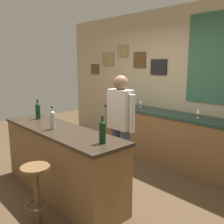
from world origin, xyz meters
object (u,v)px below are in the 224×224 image
object	(u,v)px
wine_bottle_a	(38,110)
wine_glass_b	(198,111)
wine_glass_a	(141,102)
bar_stool	(36,185)
wine_bottle_b	(52,119)
wine_bottle_c	(102,131)
bartender	(121,123)

from	to	relation	value
wine_bottle_a	wine_glass_b	xyz separation A→B (m)	(1.61, 1.99, -0.05)
wine_bottle_a	wine_glass_a	world-z (taller)	wine_bottle_a
wine_glass_a	wine_glass_b	distance (m)	1.30
bar_stool	wine_bottle_b	distance (m)	0.89
wine_bottle_c	wine_glass_b	size ratio (longest dim) A/B	1.97
bartender	wine_bottle_c	size ratio (longest dim) A/B	5.29
wine_bottle_c	bartender	bearing A→B (deg)	122.61
bar_stool	wine_bottle_b	size ratio (longest dim) A/B	2.22
wine_bottle_a	wine_glass_b	size ratio (longest dim) A/B	1.97
wine_bottle_b	wine_glass_b	distance (m)	2.32
bartender	bar_stool	xyz separation A→B (m)	(0.03, -1.33, -0.48)
bartender	wine_bottle_a	bearing A→B (deg)	-148.26
bartender	wine_bottle_b	xyz separation A→B (m)	(-0.42, -0.85, 0.12)
bar_stool	wine_glass_a	xyz separation A→B (m)	(-0.85, 2.70, 0.55)
wine_bottle_b	wine_glass_a	bearing A→B (deg)	100.10
wine_glass_a	wine_glass_b	world-z (taller)	same
wine_bottle_b	wine_glass_b	world-z (taller)	wine_bottle_b
bar_stool	wine_glass_b	size ratio (longest dim) A/B	4.39
bar_stool	wine_bottle_a	world-z (taller)	wine_bottle_a
wine_bottle_c	wine_glass_a	size ratio (longest dim) A/B	1.97
wine_bottle_b	wine_glass_b	size ratio (longest dim) A/B	1.97
bartender	wine_bottle_a	distance (m)	1.33
bar_stool	wine_bottle_b	world-z (taller)	wine_bottle_b
wine_bottle_c	wine_bottle_a	bearing A→B (deg)	178.40
wine_bottle_a	wine_bottle_c	distance (m)	1.61
bartender	wine_glass_a	size ratio (longest dim) A/B	10.45
bartender	wine_bottle_a	size ratio (longest dim) A/B	5.29
wine_glass_a	wine_bottle_c	bearing A→B (deg)	-58.57
wine_glass_a	wine_glass_b	size ratio (longest dim) A/B	1.00
wine_glass_a	wine_glass_b	bearing A→B (deg)	-3.18
bartender	wine_glass_b	distance (m)	1.38
bartender	wine_bottle_b	world-z (taller)	bartender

